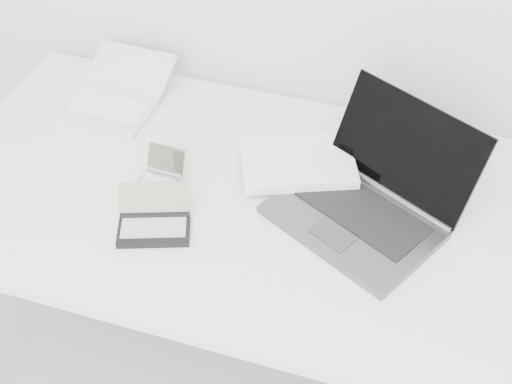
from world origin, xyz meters
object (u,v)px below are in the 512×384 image
(desk, at_px, (273,216))
(netbook_open_white, at_px, (114,99))
(palmtop_charcoal, at_px, (154,223))
(laptop_large, at_px, (344,187))

(desk, height_order, netbook_open_white, netbook_open_white)
(desk, bearing_deg, palmtop_charcoal, -145.13)
(desk, relative_size, netbook_open_white, 5.37)
(desk, relative_size, palmtop_charcoal, 8.41)
(laptop_large, distance_m, netbook_open_white, 0.68)
(laptop_large, distance_m, palmtop_charcoal, 0.43)
(laptop_large, bearing_deg, netbook_open_white, -166.54)
(desk, height_order, palmtop_charcoal, palmtop_charcoal)
(desk, bearing_deg, netbook_open_white, 156.37)
(desk, distance_m, netbook_open_white, 0.56)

